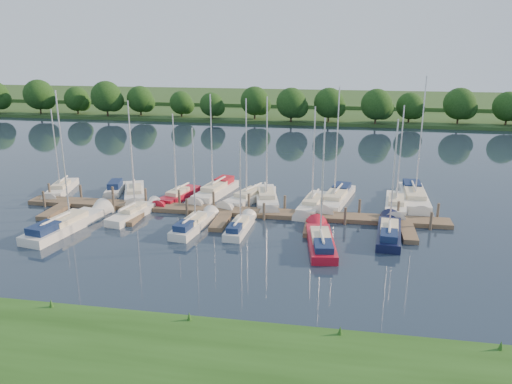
% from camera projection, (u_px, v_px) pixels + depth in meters
% --- Properties ---
extents(ground, '(260.00, 260.00, 0.00)m').
position_uv_depth(ground, '(205.00, 246.00, 39.25)').
color(ground, '#182330').
rests_on(ground, ground).
extents(near_bank, '(90.00, 10.00, 0.50)m').
position_uv_depth(near_bank, '(117.00, 369.00, 24.08)').
color(near_bank, '#1D4212').
rests_on(near_bank, ground).
extents(dock, '(40.00, 6.00, 0.40)m').
position_uv_depth(dock, '(226.00, 213.00, 46.08)').
color(dock, brown).
rests_on(dock, ground).
extents(mooring_pilings, '(38.24, 2.84, 2.00)m').
position_uv_depth(mooring_pilings, '(229.00, 206.00, 47.03)').
color(mooring_pilings, '#473D33').
rests_on(mooring_pilings, ground).
extents(far_shore, '(180.00, 30.00, 0.60)m').
position_uv_depth(far_shore, '(296.00, 113.00, 109.89)').
color(far_shore, '#274219').
rests_on(far_shore, ground).
extents(distant_hill, '(220.00, 40.00, 1.40)m').
position_uv_depth(distant_hill, '(305.00, 99.00, 133.35)').
color(distant_hill, '#2F5425').
rests_on(distant_hill, ground).
extents(treeline, '(146.76, 9.72, 8.24)m').
position_uv_depth(treeline, '(296.00, 102.00, 96.29)').
color(treeline, '#38281C').
rests_on(treeline, ground).
extents(sailboat_n_0, '(2.90, 7.22, 9.24)m').
position_uv_depth(sailboat_n_0, '(61.00, 190.00, 53.13)').
color(sailboat_n_0, silver).
rests_on(sailboat_n_0, ground).
extents(motorboat, '(2.44, 5.25, 1.51)m').
position_uv_depth(motorboat, '(115.00, 190.00, 53.00)').
color(motorboat, silver).
rests_on(motorboat, ground).
extents(sailboat_n_2, '(4.47, 8.02, 10.22)m').
position_uv_depth(sailboat_n_2, '(135.00, 194.00, 51.76)').
color(sailboat_n_2, silver).
rests_on(sailboat_n_2, ground).
extents(sailboat_n_3, '(3.03, 7.13, 9.11)m').
position_uv_depth(sailboat_n_3, '(178.00, 197.00, 50.73)').
color(sailboat_n_3, '#A90F21').
rests_on(sailboat_n_3, ground).
extents(sailboat_n_4, '(3.53, 8.60, 11.01)m').
position_uv_depth(sailboat_n_4, '(215.00, 192.00, 51.98)').
color(sailboat_n_4, silver).
rests_on(sailboat_n_4, ground).
extents(sailboat_n_5, '(4.43, 8.31, 10.65)m').
position_uv_depth(sailboat_n_5, '(248.00, 198.00, 50.28)').
color(sailboat_n_5, silver).
rests_on(sailboat_n_5, ground).
extents(sailboat_n_6, '(3.52, 8.63, 10.90)m').
position_uv_depth(sailboat_n_6, '(266.00, 200.00, 49.87)').
color(sailboat_n_6, silver).
rests_on(sailboat_n_6, ground).
extents(sailboat_n_7, '(2.99, 8.08, 10.17)m').
position_uv_depth(sailboat_n_7, '(313.00, 205.00, 48.12)').
color(sailboat_n_7, silver).
rests_on(sailboat_n_7, ground).
extents(sailboat_n_8, '(3.94, 9.59, 11.92)m').
position_uv_depth(sailboat_n_8, '(335.00, 199.00, 49.88)').
color(sailboat_n_8, silver).
rests_on(sailboat_n_8, ground).
extents(sailboat_n_9, '(2.59, 8.14, 10.35)m').
position_uv_depth(sailboat_n_9, '(396.00, 206.00, 47.90)').
color(sailboat_n_9, silver).
rests_on(sailboat_n_9, ground).
extents(sailboat_n_10, '(2.59, 10.19, 12.86)m').
position_uv_depth(sailboat_n_10, '(414.00, 199.00, 49.96)').
color(sailboat_n_10, silver).
rests_on(sailboat_n_10, ground).
extents(sailboat_s_0, '(3.71, 9.67, 12.16)m').
position_uv_depth(sailboat_s_0, '(67.00, 226.00, 42.65)').
color(sailboat_s_0, silver).
rests_on(sailboat_s_0, ground).
extents(sailboat_s_1, '(2.79, 6.94, 8.94)m').
position_uv_depth(sailboat_s_1, '(134.00, 214.00, 45.72)').
color(sailboat_s_1, silver).
rests_on(sailboat_s_1, ground).
extents(sailboat_s_2, '(2.52, 7.07, 9.07)m').
position_uv_depth(sailboat_s_2, '(194.00, 225.00, 42.70)').
color(sailboat_s_2, silver).
rests_on(sailboat_s_2, ground).
extents(sailboat_s_3, '(1.76, 6.18, 8.01)m').
position_uv_depth(sailboat_s_3, '(240.00, 227.00, 42.27)').
color(sailboat_s_3, silver).
rests_on(sailboat_s_3, ground).
extents(sailboat_s_4, '(2.84, 8.28, 10.40)m').
position_uv_depth(sailboat_s_4, '(321.00, 242.00, 39.23)').
color(sailboat_s_4, '#A90F21').
rests_on(sailboat_s_4, ground).
extents(sailboat_s_5, '(2.50, 7.92, 10.07)m').
position_uv_depth(sailboat_s_5, '(389.00, 233.00, 40.96)').
color(sailboat_s_5, black).
rests_on(sailboat_s_5, ground).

